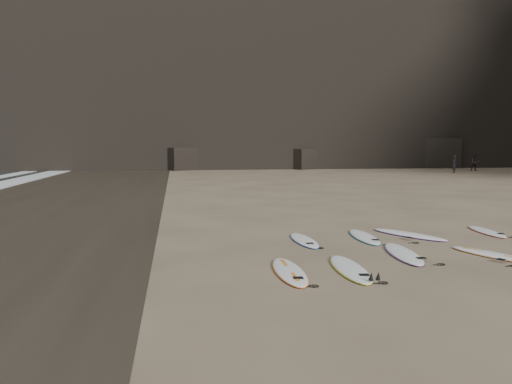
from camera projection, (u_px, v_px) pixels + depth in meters
The scene contains 12 objects.
ground at pixel (434, 258), 12.57m from camera, with size 240.00×240.00×0.00m, color #897559.
wet_sand at pixel (12, 215), 20.32m from camera, with size 12.00×200.00×0.01m, color #383026.
surfboard_0 at pixel (289, 271), 11.13m from camera, with size 0.62×2.57×0.09m, color white.
surfboard_1 at pixel (350, 268), 11.38m from camera, with size 0.63×2.64×0.09m, color white.
surfboard_2 at pixel (403, 253), 12.93m from camera, with size 0.64×2.68×0.10m, color white.
surfboard_3 at pixel (494, 255), 12.79m from camera, with size 0.58×2.42×0.09m, color white.
surfboard_5 at pixel (304, 240), 14.74m from camera, with size 0.57×2.38×0.09m, color white.
surfboard_6 at pixel (364, 237), 15.28m from camera, with size 0.61×2.55×0.09m, color white.
surfboard_7 at pixel (409, 234), 15.66m from camera, with size 0.64×2.67×0.10m, color white.
surfboard_8 at pixel (486, 231), 16.23m from camera, with size 0.54×2.23×0.08m, color white.
person_a at pixel (454, 164), 50.27m from camera, with size 0.64×0.42×1.75m, color black.
person_b at pixel (475, 162), 53.47m from camera, with size 0.90×0.70×1.85m, color black.
Camera 1 is at (-6.42, -11.47, 2.87)m, focal length 35.00 mm.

